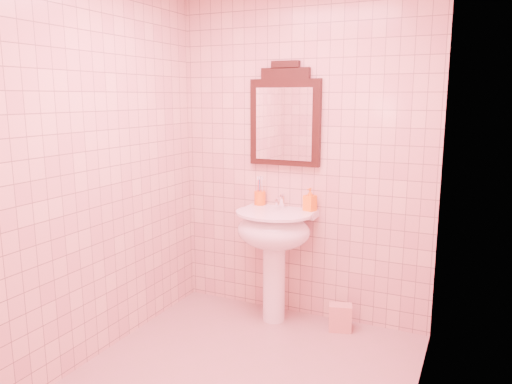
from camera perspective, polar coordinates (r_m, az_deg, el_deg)
The scene contains 8 objects.
floor at distance 3.26m, azimuth -2.03°, elevation -20.80°, with size 2.20×2.20×0.00m, color tan.
back_wall at distance 3.81m, azimuth 5.32°, elevation 3.90°, with size 2.00×0.02×2.50m, color beige.
pedestal_sink at distance 3.77m, azimuth 2.05°, elevation -5.28°, with size 0.58×0.58×0.86m.
faucet at distance 3.83m, azimuth 2.87°, elevation -1.04°, with size 0.04×0.16×0.11m.
mirror at distance 3.81m, azimuth 3.33°, elevation 8.45°, with size 0.56×0.06×0.78m.
toothbrush_cup at distance 3.94m, azimuth 0.46°, elevation -0.68°, with size 0.09×0.09×0.21m.
soap_dispenser at distance 3.76m, azimuth 6.19°, elevation -0.85°, with size 0.08×0.08×0.17m, color orange.
towel at distance 3.85m, azimuth 9.60°, elevation -13.96°, with size 0.16×0.11×0.20m, color #F2AE8E.
Camera 1 is at (1.26, -2.47, 1.71)m, focal length 35.00 mm.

